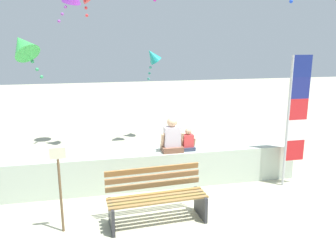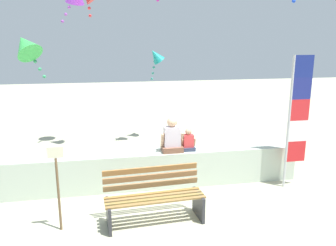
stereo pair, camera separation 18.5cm
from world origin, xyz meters
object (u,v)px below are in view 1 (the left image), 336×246
Objects in this scene: sign_post at (60,183)px; person_adult at (172,138)px; person_child at (188,142)px; flag_banner at (295,114)px; kite_teal at (152,56)px; park_bench at (156,197)px; kite_green at (23,46)px.

person_adult is at bearing 33.35° from sign_post.
flag_banner reaches higher than person_child.
sign_post is (-2.45, -1.39, -0.11)m from person_child.
person_child is 0.46× the size of kite_teal.
person_adult is at bearing -179.95° from person_child.
person_adult is 2.54m from sign_post.
sign_post reaches higher than person_child.
flag_banner is at bearing 15.90° from park_bench.
kite_green is at bearing 152.22° from person_adult.
flag_banner reaches higher than person_adult.
kite_green is at bearing 106.60° from sign_post.
kite_teal reaches higher than flag_banner.
person_child is at bearing 55.86° from park_bench.
flag_banner is (2.44, -0.50, 0.51)m from person_adult.
person_child is 2.82m from sign_post.
park_bench is 2.33× the size of person_adult.
kite_green is (-3.00, 1.58, 1.84)m from person_adult.
kite_green is (-5.44, 2.08, 1.34)m from flag_banner.
person_child is at bearing -25.30° from kite_green.
person_child is (0.34, 0.00, -0.10)m from person_adult.
flag_banner is 4.70m from sign_post.
kite_green is (-3.34, 1.58, 1.94)m from person_child.
person_child reaches higher than park_bench.
park_bench is 4.53m from kite_green.
kite_teal is (-0.14, 3.49, 1.61)m from person_child.
sign_post is at bearing -115.40° from kite_teal.
kite_teal is at bearing 80.77° from park_bench.
park_bench is 1.65× the size of kite_teal.
sign_post is at bearing -150.47° from person_child.
sign_post is at bearing -146.65° from person_adult.
flag_banner is at bearing -13.51° from person_child.
kite_teal reaches higher than park_bench.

